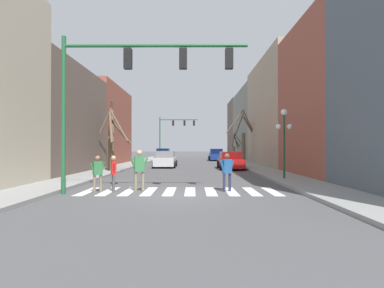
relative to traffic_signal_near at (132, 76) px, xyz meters
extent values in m
plane|color=#4C4C4F|center=(1.97, -0.13, -4.91)|extent=(240.00, 240.00, 0.00)
cube|color=gray|center=(-4.28, -0.13, -4.84)|extent=(2.40, 90.00, 0.15)
cube|color=gray|center=(8.22, -0.13, -4.84)|extent=(2.40, 90.00, 0.15)
cube|color=#66564C|center=(-8.48, 9.81, -0.97)|extent=(6.00, 10.77, 7.87)
cube|color=#934C3D|center=(-8.48, 20.78, -0.63)|extent=(6.00, 11.18, 8.57)
cube|color=#934C3D|center=(12.42, 7.52, 0.21)|extent=(6.00, 8.73, 10.24)
cube|color=tan|center=(12.42, 18.74, 0.57)|extent=(6.00, 13.69, 10.96)
cube|color=gray|center=(12.42, 32.63, 0.31)|extent=(6.00, 14.10, 10.44)
cube|color=#66564C|center=(12.42, 43.99, 0.43)|extent=(6.00, 8.61, 10.68)
cube|color=white|center=(-2.08, 0.79, -4.91)|extent=(0.45, 2.60, 0.01)
cube|color=white|center=(-1.18, 0.79, -4.91)|extent=(0.45, 2.60, 0.01)
cube|color=white|center=(-0.28, 0.79, -4.91)|extent=(0.45, 2.60, 0.01)
cube|color=white|center=(0.62, 0.79, -4.91)|extent=(0.45, 2.60, 0.01)
cube|color=white|center=(1.52, 0.79, -4.91)|extent=(0.45, 2.60, 0.01)
cube|color=white|center=(2.42, 0.79, -4.91)|extent=(0.45, 2.60, 0.01)
cube|color=white|center=(3.32, 0.79, -4.91)|extent=(0.45, 2.60, 0.01)
cube|color=white|center=(4.22, 0.79, -4.91)|extent=(0.45, 2.60, 0.01)
cube|color=white|center=(5.12, 0.79, -4.91)|extent=(0.45, 2.60, 0.01)
cube|color=white|center=(6.02, 0.79, -4.91)|extent=(0.45, 2.60, 0.01)
cylinder|color=#236038|center=(-2.83, 0.00, -1.63)|extent=(0.18, 0.18, 6.56)
cylinder|color=#236038|center=(0.99, 0.00, 1.25)|extent=(7.64, 0.14, 0.14)
cube|color=black|center=(-0.16, 0.00, 0.70)|extent=(0.32, 0.28, 0.84)
cube|color=black|center=(2.14, 0.00, 0.70)|extent=(0.32, 0.28, 0.84)
cube|color=black|center=(4.05, 0.00, 0.70)|extent=(0.32, 0.28, 0.84)
cylinder|color=#236038|center=(-2.83, 35.51, -1.53)|extent=(0.18, 0.18, 6.76)
cylinder|color=#236038|center=(0.21, 35.51, 1.45)|extent=(6.07, 0.14, 0.14)
cube|color=black|center=(-0.70, 35.51, 0.90)|extent=(0.32, 0.28, 0.84)
cube|color=black|center=(1.12, 35.51, 0.90)|extent=(0.32, 0.28, 0.84)
cube|color=black|center=(2.63, 35.51, 0.90)|extent=(0.32, 0.28, 0.84)
cylinder|color=#1E4C2D|center=(7.78, 4.85, -2.95)|extent=(0.12, 0.12, 3.63)
sphere|color=white|center=(7.78, 4.85, -0.95)|extent=(0.36, 0.36, 0.36)
sphere|color=white|center=(7.46, 4.85, -1.78)|extent=(0.31, 0.31, 0.31)
sphere|color=white|center=(8.10, 4.85, -1.78)|extent=(0.31, 0.31, 0.31)
cube|color=navy|center=(5.83, 30.93, -4.31)|extent=(1.88, 4.31, 0.84)
cube|color=#0E1C46|center=(5.83, 30.93, -3.55)|extent=(1.73, 2.24, 0.69)
cylinder|color=black|center=(4.87, 32.26, -4.59)|extent=(0.22, 0.64, 0.64)
cylinder|color=black|center=(6.79, 32.26, -4.59)|extent=(0.22, 0.64, 0.64)
cylinder|color=black|center=(4.87, 29.59, -4.59)|extent=(0.22, 0.64, 0.64)
cylinder|color=black|center=(6.79, 29.59, -4.59)|extent=(0.22, 0.64, 0.64)
cube|color=silver|center=(-0.16, 16.65, -4.35)|extent=(1.88, 4.50, 0.76)
cube|color=slate|center=(-0.16, 16.65, -3.66)|extent=(1.73, 2.34, 0.62)
cylinder|color=black|center=(0.80, 15.26, -4.59)|extent=(0.22, 0.64, 0.64)
cylinder|color=black|center=(-1.12, 15.26, -4.59)|extent=(0.22, 0.64, 0.64)
cylinder|color=black|center=(0.80, 18.05, -4.59)|extent=(0.22, 0.64, 0.64)
cylinder|color=black|center=(-1.12, 18.05, -4.59)|extent=(0.22, 0.64, 0.64)
cube|color=red|center=(5.85, 14.34, -4.36)|extent=(1.85, 4.90, 0.74)
cube|color=maroon|center=(5.85, 14.34, -3.69)|extent=(1.70, 2.55, 0.61)
cylinder|color=black|center=(4.91, 15.86, -4.59)|extent=(0.22, 0.64, 0.64)
cylinder|color=black|center=(6.79, 15.86, -4.59)|extent=(0.22, 0.64, 0.64)
cylinder|color=black|center=(4.91, 12.83, -4.59)|extent=(0.22, 0.64, 0.64)
cylinder|color=black|center=(6.79, 12.83, -4.59)|extent=(0.22, 0.64, 0.64)
cube|color=navy|center=(-1.87, 31.48, -4.30)|extent=(1.91, 4.45, 0.87)
cube|color=#0E1C46|center=(-1.87, 31.48, -3.51)|extent=(1.76, 2.31, 0.71)
cylinder|color=black|center=(-2.85, 32.86, -4.59)|extent=(0.22, 0.64, 0.64)
cylinder|color=black|center=(-0.90, 32.86, -4.59)|extent=(0.22, 0.64, 0.64)
cylinder|color=black|center=(-2.85, 30.10, -4.59)|extent=(0.22, 0.64, 0.64)
cylinder|color=black|center=(-0.90, 30.10, -4.59)|extent=(0.22, 0.64, 0.64)
cylinder|color=#7A705B|center=(0.02, 0.80, -4.48)|extent=(0.13, 0.13, 0.86)
cylinder|color=#7A705B|center=(0.32, 0.89, -4.48)|extent=(0.13, 0.13, 0.86)
cube|color=#337542|center=(0.17, 0.85, -3.71)|extent=(0.47, 0.35, 0.68)
sphere|color=tan|center=(0.17, 0.85, -3.21)|extent=(0.24, 0.24, 0.24)
cylinder|color=#337542|center=(-0.06, 0.78, -3.76)|extent=(0.31, 0.18, 0.66)
cylinder|color=#337542|center=(0.40, 0.91, -3.76)|extent=(0.31, 0.18, 0.66)
cylinder|color=#282D47|center=(3.91, 0.75, -4.52)|extent=(0.12, 0.12, 0.79)
cylinder|color=#282D47|center=(4.17, 0.87, -4.52)|extent=(0.12, 0.12, 0.79)
cube|color=#235693|center=(4.04, 0.81, -3.81)|extent=(0.44, 0.36, 0.62)
sphere|color=brown|center=(4.04, 0.81, -3.35)|extent=(0.22, 0.22, 0.22)
cylinder|color=#235693|center=(3.84, 0.72, -3.85)|extent=(0.28, 0.19, 0.60)
cylinder|color=#235693|center=(4.24, 0.90, -3.85)|extent=(0.28, 0.19, 0.60)
cylinder|color=#7A705B|center=(-1.46, 0.58, -4.54)|extent=(0.11, 0.11, 0.75)
cylinder|color=#7A705B|center=(-1.68, 0.43, -4.54)|extent=(0.11, 0.11, 0.75)
cube|color=#337542|center=(-1.57, 0.51, -3.87)|extent=(0.42, 0.38, 0.59)
sphere|color=#8C664C|center=(-1.57, 0.51, -3.44)|extent=(0.21, 0.21, 0.21)
cylinder|color=#337542|center=(-1.40, 0.63, -3.91)|extent=(0.26, 0.22, 0.57)
cylinder|color=#337542|center=(-1.74, 0.38, -3.91)|extent=(0.26, 0.22, 0.57)
cylinder|color=#4C4C51|center=(-0.89, 0.60, -4.54)|extent=(0.11, 0.11, 0.75)
cylinder|color=#4C4C51|center=(-0.99, 0.86, -4.54)|extent=(0.11, 0.11, 0.75)
cube|color=red|center=(-0.94, 0.73, -3.87)|extent=(0.32, 0.41, 0.59)
sphere|color=tan|center=(-0.94, 0.73, -3.44)|extent=(0.21, 0.21, 0.21)
cylinder|color=red|center=(-0.87, 0.53, -3.91)|extent=(0.17, 0.27, 0.57)
cylinder|color=red|center=(-1.02, 0.93, -3.91)|extent=(0.17, 0.27, 0.57)
cylinder|color=brown|center=(8.35, 22.13, -3.04)|extent=(0.39, 0.39, 3.44)
cylinder|color=brown|center=(9.01, 22.23, -0.16)|extent=(1.46, 0.35, 2.86)
cylinder|color=brown|center=(7.91, 22.46, -0.31)|extent=(1.00, 0.82, 2.57)
cylinder|color=brown|center=(8.99, 22.47, -0.43)|extent=(1.46, 0.92, 2.08)
cylinder|color=brown|center=(7.38, 22.19, 0.03)|extent=(2.09, 0.30, 2.84)
cylinder|color=brown|center=(-4.32, 12.80, -3.19)|extent=(0.37, 0.37, 3.13)
cylinder|color=brown|center=(-4.50, 13.31, -0.36)|extent=(0.52, 1.17, 2.74)
cylinder|color=brown|center=(-4.62, 13.32, -0.83)|extent=(0.74, 1.20, 2.31)
cylinder|color=brown|center=(-4.80, 12.69, -0.68)|extent=(1.08, 0.37, 2.29)
cylinder|color=brown|center=(-4.13, 12.27, -0.94)|extent=(0.55, 1.25, 2.26)
cylinder|color=brown|center=(-4.05, 10.95, -3.54)|extent=(0.36, 0.36, 2.43)
cylinder|color=brown|center=(-3.14, 10.30, -1.27)|extent=(1.87, 1.51, 2.67)
cylinder|color=brown|center=(-3.64, 9.99, -1.43)|extent=(0.92, 2.09, 2.62)
cylinder|color=brown|center=(-3.77, 10.52, -1.43)|extent=(0.72, 1.03, 2.30)
cylinder|color=brown|center=(-3.29, 11.38, -1.65)|extent=(1.64, 1.10, 2.15)
cylinder|color=brown|center=(8.08, 28.40, -3.80)|extent=(0.28, 0.28, 1.91)
cylinder|color=brown|center=(8.53, 28.73, -2.28)|extent=(0.99, 0.83, 1.30)
cylinder|color=brown|center=(8.76, 28.63, -1.99)|extent=(1.44, 0.59, 1.98)
cylinder|color=brown|center=(8.44, 28.99, -2.16)|extent=(0.82, 1.33, 1.94)
cylinder|color=brown|center=(8.05, 28.89, -2.08)|extent=(0.16, 1.06, 1.72)
camera|label=1|loc=(2.57, -12.37, -2.96)|focal=28.00mm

